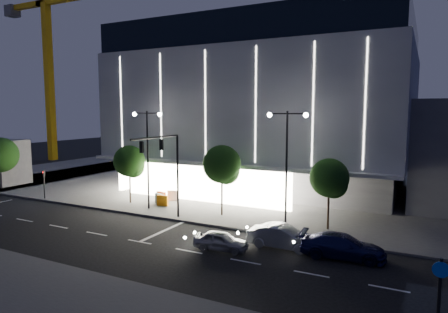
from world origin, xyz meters
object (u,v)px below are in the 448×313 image
at_px(tree_mid, 222,166).
at_px(barrier_b, 159,199).
at_px(street_lamp_west, 148,145).
at_px(tree_right, 330,180).
at_px(car_second, 283,237).
at_px(barrier_c, 163,201).
at_px(tower_crane, 52,46).
at_px(ped_signal_far, 44,182).
at_px(street_lamp_east, 287,152).
at_px(traffic_mast, 167,161).
at_px(car_third, 342,246).
at_px(tree_left, 130,163).
at_px(car_lead, 221,241).
at_px(cycle_sign_pole, 439,306).
at_px(barrier_d, 173,195).
at_px(barrier_a, 161,197).

height_order(tree_mid, barrier_b, tree_mid).
height_order(street_lamp_west, tree_right, street_lamp_west).
xyz_separation_m(car_second, barrier_c, (-13.66, 5.54, -0.11)).
bearing_deg(tower_crane, ped_signal_far, -42.20).
height_order(street_lamp_east, barrier_b, street_lamp_east).
distance_m(traffic_mast, car_third, 14.77).
xyz_separation_m(tower_crane, tree_left, (34.95, -20.98, -16.47)).
height_order(car_lead, car_third, car_third).
relative_size(cycle_sign_pole, tree_right, 0.73).
xyz_separation_m(cycle_sign_pole, car_third, (-4.95, 9.30, -1.54)).
bearing_deg(barrier_c, barrier_d, 94.45).
height_order(car_lead, barrier_d, car_lead).
xyz_separation_m(tree_mid, car_second, (7.19, -5.21, -3.57)).
distance_m(cycle_sign_pole, tree_right, 16.20).
height_order(cycle_sign_pole, tree_right, tree_right).
bearing_deg(tower_crane, street_lamp_east, -23.37).
height_order(traffic_mast, barrier_c, traffic_mast).
bearing_deg(ped_signal_far, car_lead, -12.12).
relative_size(tower_crane, barrier_c, 29.09).
distance_m(tree_left, car_lead, 15.97).
distance_m(tree_left, car_second, 18.26).
height_order(car_second, barrier_d, car_second).
bearing_deg(street_lamp_east, barrier_c, 173.81).
height_order(tree_right, car_lead, tree_right).
distance_m(tree_mid, car_lead, 9.09).
bearing_deg(ped_signal_far, cycle_sign_pole, -18.94).
height_order(tree_left, barrier_a, tree_left).
bearing_deg(barrier_b, ped_signal_far, -148.59).
xyz_separation_m(street_lamp_east, tree_right, (3.03, 1.02, -2.07)).
xyz_separation_m(street_lamp_east, tower_crane, (-50.92, 22.00, 14.55)).
height_order(tree_right, barrier_a, tree_right).
bearing_deg(barrier_b, barrier_d, 96.06).
xyz_separation_m(tree_left, car_lead, (13.73, -7.41, -3.42)).
height_order(ped_signal_far, car_lead, ped_signal_far).
xyz_separation_m(traffic_mast, car_third, (14.05, -1.55, -4.28)).
bearing_deg(car_lead, barrier_c, 46.16).
distance_m(street_lamp_west, tree_mid, 7.28).
bearing_deg(barrier_b, car_third, -2.77).
distance_m(tree_mid, barrier_b, 8.13).
xyz_separation_m(cycle_sign_pole, tree_left, (-25.97, 14.53, 1.75)).
bearing_deg(car_third, tree_right, 15.69).
bearing_deg(car_second, tree_right, -19.35).
relative_size(street_lamp_west, car_third, 1.75).
distance_m(car_third, barrier_c, 18.35).
bearing_deg(traffic_mast, tree_mid, 50.58).
relative_size(street_lamp_east, tower_crane, 0.28).
distance_m(street_lamp_east, car_lead, 8.62).
bearing_deg(ped_signal_far, car_second, -5.86).
xyz_separation_m(tower_crane, barrier_a, (37.40, -19.38, -19.86)).
relative_size(ped_signal_far, barrier_d, 2.73).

